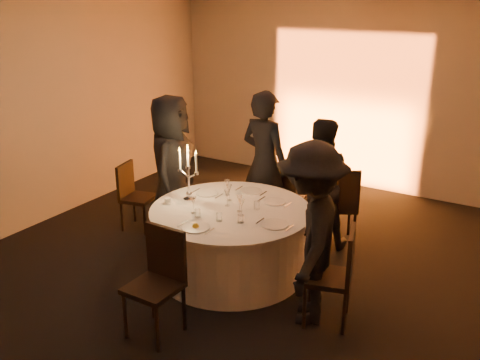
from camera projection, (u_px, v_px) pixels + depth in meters
The scene contains 31 objects.
floor at pixel (231, 270), 6.17m from camera, with size 7.00×7.00×0.00m, color black.
wall_back at pixel (347, 94), 8.49m from camera, with size 7.00×7.00×0.00m, color #B5B0A8.
wall_left at pixel (40, 114), 7.12m from camera, with size 7.00×7.00×0.00m, color #B5B0A8.
uplighter_fixture at pixel (334, 185), 8.74m from camera, with size 0.25×0.12×0.10m, color black.
banquet_table at pixel (231, 240), 6.04m from camera, with size 1.80×1.80×0.77m.
chair_left at pixel (133, 192), 7.13m from camera, with size 0.47×0.47×0.90m.
chair_back_left at pixel (286, 196), 7.11m from camera, with size 0.38×0.38×0.85m.
chair_back_right at pixel (339, 202), 6.62m from camera, with size 0.61×0.61×1.03m.
chair_right at pixel (337, 271), 5.04m from camera, with size 0.53×0.53×0.99m.
chair_front at pixel (159, 275), 4.92m from camera, with size 0.46×0.46×1.03m.
guest_left at pixel (172, 168), 6.78m from camera, with size 0.91×0.59×1.86m, color black.
guest_back_left at pixel (264, 163), 6.90m from camera, with size 0.69×0.45×1.89m, color black.
guest_back_right at pixel (319, 184), 6.54m from camera, with size 0.79×0.62×1.64m, color black.
guest_right at pixel (310, 234), 5.01m from camera, with size 1.16×0.67×1.79m, color black.
plate_left at pixel (207, 193), 6.35m from camera, with size 0.36×0.26×0.01m.
plate_back_left at pixel (251, 191), 6.43m from camera, with size 0.36×0.26×0.01m.
plate_back_right at pixel (275, 202), 6.10m from camera, with size 0.35×0.25×0.01m.
plate_right at pixel (274, 224), 5.51m from camera, with size 0.36×0.29×0.01m.
plate_front at pixel (196, 227), 5.44m from camera, with size 0.36×0.30×0.08m.
coffee_cup at pixel (168, 201), 6.06m from camera, with size 0.11×0.11×0.07m.
candelabra at pixel (189, 181), 6.08m from camera, with size 0.28×0.13×0.67m.
wine_glass_a at pixel (227, 194), 5.96m from camera, with size 0.07×0.07×0.19m.
wine_glass_b at pixel (193, 202), 5.75m from camera, with size 0.07×0.07×0.19m.
wine_glass_c at pixel (242, 204), 5.69m from camera, with size 0.07×0.07×0.19m.
wine_glass_d at pixel (227, 184), 6.26m from camera, with size 0.07×0.07×0.19m.
wine_glass_e at pixel (229, 189), 6.11m from camera, with size 0.07×0.07×0.19m.
wine_glass_f at pixel (239, 200), 5.80m from camera, with size 0.07×0.07×0.19m.
tumbler_a at pixel (240, 219), 5.55m from camera, with size 0.07×0.07×0.09m, color silver.
tumbler_b at pixel (197, 213), 5.68m from camera, with size 0.07×0.07×0.09m, color silver.
tumbler_c at pixel (219, 217), 5.59m from camera, with size 0.07×0.07×0.09m, color silver.
tumbler_d at pixel (257, 205), 5.90m from camera, with size 0.07×0.07×0.09m, color silver.
Camera 1 is at (2.90, -4.63, 3.06)m, focal length 40.00 mm.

